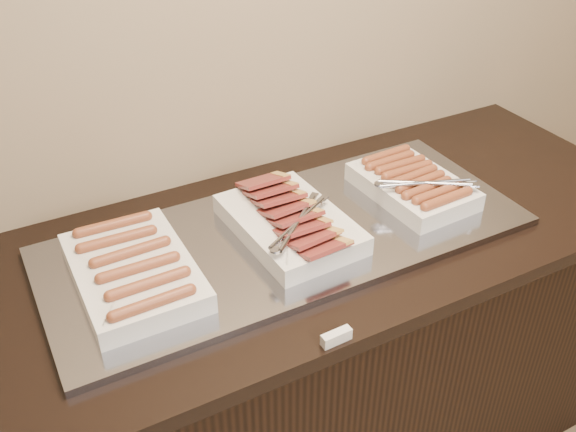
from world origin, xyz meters
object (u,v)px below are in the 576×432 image
object	(u,v)px
warming_tray	(288,236)
dish_center	(290,222)
dish_left	(133,270)
dish_right	(413,184)
counter	(291,363)

from	to	relation	value
warming_tray	dish_center	size ratio (longest dim) A/B	3.10
dish_left	dish_right	xyz separation A→B (m)	(0.77, -0.00, 0.01)
dish_center	warming_tray	bearing A→B (deg)	129.07
dish_center	dish_right	bearing A→B (deg)	-2.94
dish_left	dish_right	bearing A→B (deg)	-0.09
warming_tray	dish_center	bearing A→B (deg)	-48.11
counter	dish_left	size ratio (longest dim) A/B	5.53
dish_left	counter	bearing A→B (deg)	0.25
dish_left	dish_center	xyz separation A→B (m)	(0.39, -0.00, 0.00)
dish_center	dish_right	xyz separation A→B (m)	(0.38, -0.00, 0.00)
dish_center	dish_right	size ratio (longest dim) A/B	1.16
counter	warming_tray	world-z (taller)	warming_tray
counter	warming_tray	xyz separation A→B (m)	(-0.01, 0.00, 0.46)
counter	dish_center	size ratio (longest dim) A/B	5.32
counter	dish_center	distance (m)	0.50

